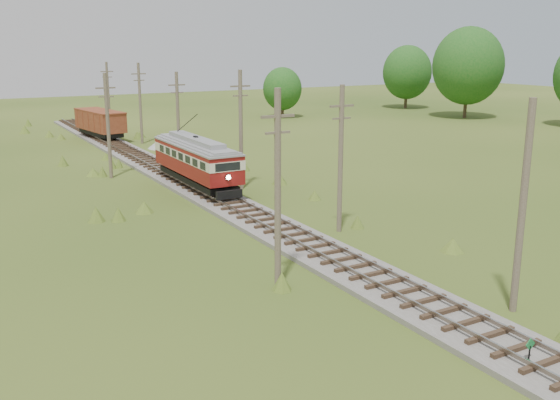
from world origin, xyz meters
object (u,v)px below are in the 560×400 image
switch_marker (530,350)px  streetcar (196,158)px  gravel_pile (165,143)px  gondola (100,122)px

switch_marker → streetcar: streetcar is taller
streetcar → gravel_pile: 21.05m
switch_marker → gravel_pile: gravel_pile is taller
gravel_pile → streetcar: bearing=-102.4°
switch_marker → streetcar: (0.20, 30.65, 1.87)m
streetcar → gondola: streetcar is taller
switch_marker → gondola: (0.20, 60.30, 1.51)m
streetcar → gondola: 29.66m
gravel_pile → switch_marker: bearing=-95.3°
switch_marker → gondola: bearing=89.8°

